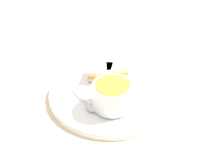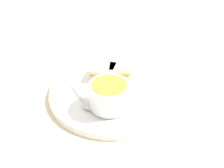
{
  "view_description": "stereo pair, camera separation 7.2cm",
  "coord_description": "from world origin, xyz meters",
  "px_view_note": "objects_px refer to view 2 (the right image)",
  "views": [
    {
      "loc": [
        0.11,
        -0.57,
        0.46
      ],
      "look_at": [
        0.0,
        0.0,
        0.03
      ],
      "focal_mm": 42.0,
      "sensor_mm": 36.0,
      "label": 1
    },
    {
      "loc": [
        0.18,
        -0.55,
        0.46
      ],
      "look_at": [
        0.0,
        0.0,
        0.03
      ],
      "focal_mm": 42.0,
      "sensor_mm": 36.0,
      "label": 2
    }
  ],
  "objects_px": {
    "sandwich_half_near": "(121,69)",
    "soup_bowl": "(109,95)",
    "sandwich_half_far": "(103,71)",
    "spoon": "(86,103)"
  },
  "relations": [
    {
      "from": "spoon",
      "to": "sandwich_half_near",
      "type": "height_order",
      "value": "sandwich_half_near"
    },
    {
      "from": "spoon",
      "to": "sandwich_half_far",
      "type": "distance_m",
      "value": 0.14
    },
    {
      "from": "sandwich_half_near",
      "to": "sandwich_half_far",
      "type": "bearing_deg",
      "value": -149.0
    },
    {
      "from": "sandwich_half_near",
      "to": "soup_bowl",
      "type": "bearing_deg",
      "value": -84.92
    },
    {
      "from": "soup_bowl",
      "to": "sandwich_half_near",
      "type": "height_order",
      "value": "soup_bowl"
    },
    {
      "from": "spoon",
      "to": "sandwich_half_near",
      "type": "bearing_deg",
      "value": 118.67
    },
    {
      "from": "sandwich_half_near",
      "to": "sandwich_half_far",
      "type": "relative_size",
      "value": 1.16
    },
    {
      "from": "sandwich_half_near",
      "to": "sandwich_half_far",
      "type": "distance_m",
      "value": 0.05
    },
    {
      "from": "soup_bowl",
      "to": "sandwich_half_far",
      "type": "bearing_deg",
      "value": 116.02
    },
    {
      "from": "sandwich_half_near",
      "to": "spoon",
      "type": "bearing_deg",
      "value": -105.22
    }
  ]
}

